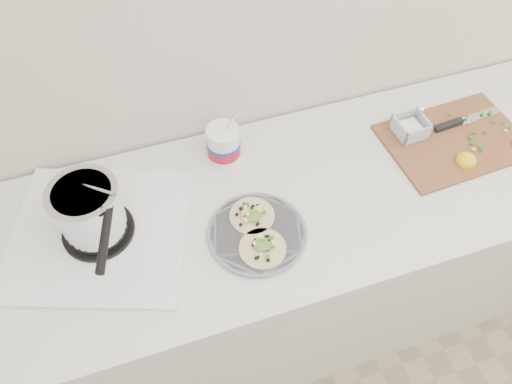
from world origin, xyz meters
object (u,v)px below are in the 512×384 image
object	(u,v)px
taco_plate	(257,232)
tub	(224,142)
cutboard	(452,136)
stove	(93,219)

from	to	relation	value
taco_plate	tub	size ratio (longest dim) A/B	1.20
tub	cutboard	xyz separation A→B (m)	(0.71, -0.16, -0.05)
stove	tub	distance (m)	0.44
stove	taco_plate	distance (m)	0.44
taco_plate	tub	bearing A→B (deg)	90.69
stove	cutboard	xyz separation A→B (m)	(1.12, 0.01, -0.06)
stove	cutboard	bearing A→B (deg)	20.00
taco_plate	tub	xyz separation A→B (m)	(-0.00, 0.30, 0.05)
cutboard	taco_plate	bearing A→B (deg)	-171.24
tub	stove	bearing A→B (deg)	-158.26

